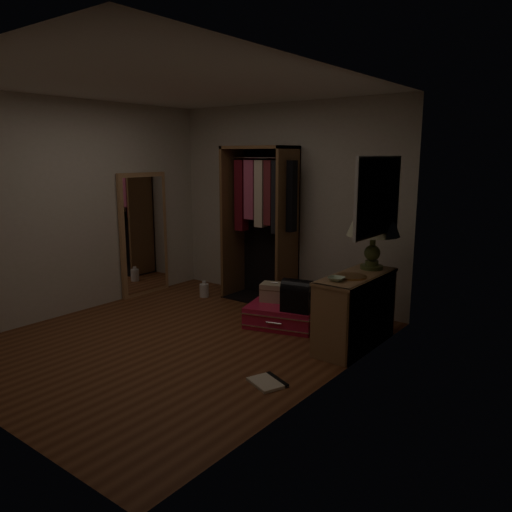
# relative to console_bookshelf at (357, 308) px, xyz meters

# --- Properties ---
(ground) EXTENTS (4.00, 4.00, 0.00)m
(ground) POSITION_rel_console_bookshelf_xyz_m (-1.54, -1.04, -0.39)
(ground) COLOR #5D311A
(ground) RESTS_ON ground
(room_walls) EXTENTS (3.52, 4.02, 2.60)m
(room_walls) POSITION_rel_console_bookshelf_xyz_m (-1.46, -1.00, 1.11)
(room_walls) COLOR beige
(room_walls) RESTS_ON ground
(console_bookshelf) EXTENTS (0.42, 1.12, 0.75)m
(console_bookshelf) POSITION_rel_console_bookshelf_xyz_m (0.00, 0.00, 0.00)
(console_bookshelf) COLOR #936B47
(console_bookshelf) RESTS_ON ground
(open_wardrobe) EXTENTS (1.04, 0.50, 2.05)m
(open_wardrobe) POSITION_rel_console_bookshelf_xyz_m (-1.75, 0.73, 0.83)
(open_wardrobe) COLOR brown
(open_wardrobe) RESTS_ON ground
(floor_mirror) EXTENTS (0.06, 0.80, 1.70)m
(floor_mirror) POSITION_rel_console_bookshelf_xyz_m (-3.24, -0.04, 0.46)
(floor_mirror) COLOR #A77A51
(floor_mirror) RESTS_ON ground
(pink_suitcase) EXTENTS (0.93, 0.78, 0.25)m
(pink_suitcase) POSITION_rel_console_bookshelf_xyz_m (-0.93, 0.01, -0.27)
(pink_suitcase) COLOR #CC1841
(pink_suitcase) RESTS_ON ground
(train_case) EXTENTS (0.37, 0.31, 0.23)m
(train_case) POSITION_rel_console_bookshelf_xyz_m (-1.10, 0.09, -0.04)
(train_case) COLOR tan
(train_case) RESTS_ON pink_suitcase
(black_bag) EXTENTS (0.37, 0.28, 0.36)m
(black_bag) POSITION_rel_console_bookshelf_xyz_m (-0.68, -0.06, 0.04)
(black_bag) COLOR black
(black_bag) RESTS_ON pink_suitcase
(table_lamp) EXTENTS (0.67, 0.67, 0.69)m
(table_lamp) POSITION_rel_console_bookshelf_xyz_m (0.00, 0.31, 0.86)
(table_lamp) COLOR #3E4C25
(table_lamp) RESTS_ON console_bookshelf
(brass_tray) EXTENTS (0.33, 0.33, 0.02)m
(brass_tray) POSITION_rel_console_bookshelf_xyz_m (0.00, -0.16, 0.36)
(brass_tray) COLOR #AA7941
(brass_tray) RESTS_ON console_bookshelf
(ceramic_bowl) EXTENTS (0.17, 0.17, 0.04)m
(ceramic_bowl) POSITION_rel_console_bookshelf_xyz_m (-0.05, -0.37, 0.38)
(ceramic_bowl) COLOR #A4C2A1
(ceramic_bowl) RESTS_ON console_bookshelf
(white_jug) EXTENTS (0.16, 0.16, 0.22)m
(white_jug) POSITION_rel_console_bookshelf_xyz_m (-2.47, 0.33, -0.30)
(white_jug) COLOR silver
(white_jug) RESTS_ON ground
(floor_book) EXTENTS (0.38, 0.34, 0.03)m
(floor_book) POSITION_rel_console_bookshelf_xyz_m (-0.18, -1.29, -0.38)
(floor_book) COLOR beige
(floor_book) RESTS_ON ground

